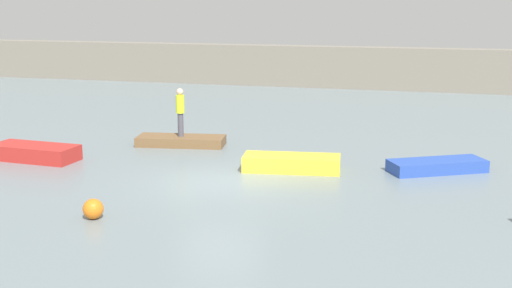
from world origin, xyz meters
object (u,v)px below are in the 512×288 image
rowboat_blue (437,166)px  person_hiviz_shirt (180,109)px  rowboat_yellow (292,163)px  mooring_buoy (93,209)px  rowboat_red (35,152)px  rowboat_brown (181,141)px

rowboat_blue → person_hiviz_shirt: bearing=142.3°
rowboat_yellow → mooring_buoy: size_ratio=5.96×
rowboat_red → rowboat_yellow: bearing=9.7°
rowboat_red → rowboat_yellow: size_ratio=0.97×
rowboat_brown → person_hiviz_shirt: person_hiviz_shirt is taller
rowboat_red → person_hiviz_shirt: (4.11, 3.61, 1.15)m
rowboat_blue → person_hiviz_shirt: size_ratio=1.70×
rowboat_brown → person_hiviz_shirt: bearing=171.4°
rowboat_brown → rowboat_blue: bearing=-17.5°
rowboat_yellow → mooring_buoy: bearing=-129.7°
mooring_buoy → rowboat_red: bearing=134.7°
rowboat_brown → rowboat_yellow: 5.65m
rowboat_blue → rowboat_red: bearing=159.8°
rowboat_blue → person_hiviz_shirt: (-9.65, 1.50, 1.22)m
rowboat_blue → mooring_buoy: 11.29m
rowboat_blue → person_hiviz_shirt: person_hiviz_shirt is taller
rowboat_red → rowboat_brown: bearing=44.9°
rowboat_yellow → rowboat_blue: (4.66, 1.14, -0.06)m
rowboat_yellow → rowboat_blue: rowboat_yellow is taller
rowboat_brown → mooring_buoy: size_ratio=6.30×
person_hiviz_shirt → mooring_buoy: (1.10, -8.88, -1.15)m
rowboat_brown → person_hiviz_shirt: size_ratio=1.81×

